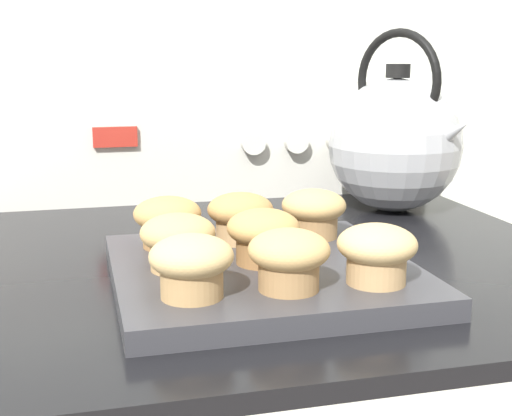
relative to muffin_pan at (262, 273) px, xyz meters
The scene contains 12 objects.
wall_back 0.58m from the muffin_pan, 85.47° to the left, with size 8.00×0.05×2.40m.
control_panel 0.45m from the muffin_pan, 84.69° to the left, with size 0.71×0.07×0.19m.
muffin_pan is the anchor object (origin of this frame).
muffin_r0_c0 0.13m from the muffin_pan, 135.77° to the right, with size 0.07×0.07×0.06m.
muffin_r0_c1 0.10m from the muffin_pan, 88.80° to the right, with size 0.07×0.07×0.06m.
muffin_r0_c2 0.13m from the muffin_pan, 45.73° to the right, with size 0.07×0.07×0.06m.
muffin_r1_c0 0.10m from the muffin_pan, behind, with size 0.07×0.07×0.06m.
muffin_r1_c1 0.04m from the muffin_pan, 40.05° to the right, with size 0.07×0.07×0.06m.
muffin_r2_c0 0.13m from the muffin_pan, 134.96° to the left, with size 0.07×0.07×0.06m.
muffin_r2_c1 0.10m from the muffin_pan, 91.82° to the left, with size 0.07×0.07×0.06m.
muffin_r2_c2 0.13m from the muffin_pan, 45.40° to the left, with size 0.07×0.07×0.06m.
tea_kettle 0.41m from the muffin_pan, 45.41° to the left, with size 0.20×0.23×0.27m.
Camera 1 is at (-0.22, -0.43, 1.12)m, focal length 50.00 mm.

